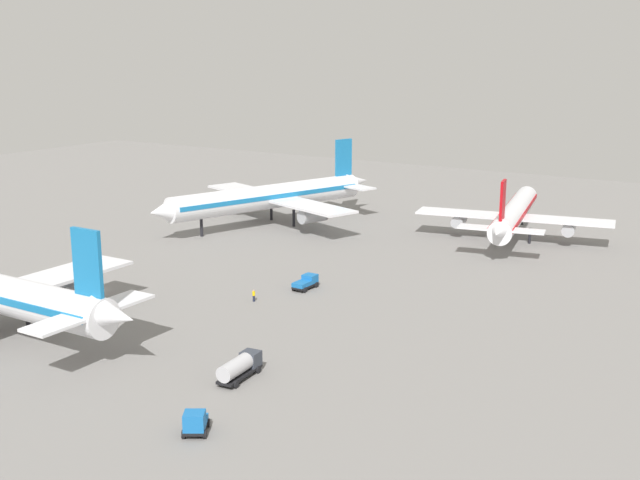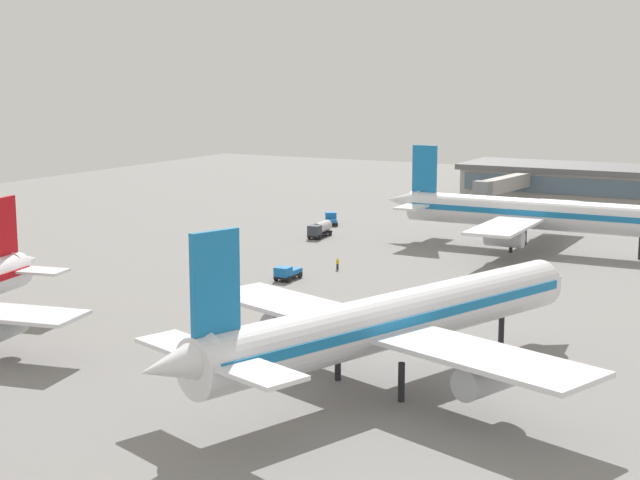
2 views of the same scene
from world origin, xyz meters
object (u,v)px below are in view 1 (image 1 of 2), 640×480
at_px(baggage_tug, 195,422).
at_px(ground_crew_worker, 254,296).
at_px(fuel_truck, 239,367).
at_px(pushback_tractor, 306,282).
at_px(airplane_taxiing, 270,197).
at_px(airplane_distant, 514,213).

distance_m(baggage_tug, ground_crew_worker, 39.41).
relative_size(fuel_truck, pushback_tractor, 1.46).
xyz_separation_m(fuel_truck, pushback_tractor, (-11.95, 31.40, -0.42)).
height_order(pushback_tractor, baggage_tug, baggage_tug).
bearing_deg(airplane_taxiing, ground_crew_worker, 51.88).
bearing_deg(airplane_distant, baggage_tug, 169.43).
xyz_separation_m(fuel_truck, ground_crew_worker, (-14.80, 22.39, -0.54)).
xyz_separation_m(baggage_tug, ground_crew_worker, (-19.07, 34.49, -0.31)).
relative_size(airplane_taxiing, fuel_truck, 7.82).
relative_size(airplane_taxiing, ground_crew_worker, 30.18).
xyz_separation_m(airplane_taxiing, baggage_tug, (45.93, -76.21, -4.60)).
bearing_deg(pushback_tractor, airplane_taxiing, 42.54).
bearing_deg(ground_crew_worker, airplane_taxiing, 55.51).
distance_m(airplane_distant, fuel_truck, 78.12).
xyz_separation_m(airplane_distant, ground_crew_worker, (-18.19, -55.58, -4.03)).
bearing_deg(ground_crew_worker, fuel_truck, -123.80).
distance_m(fuel_truck, pushback_tractor, 33.59).
height_order(airplane_distant, fuel_truck, airplane_distant).
relative_size(airplane_distant, fuel_truck, 6.80).
bearing_deg(fuel_truck, baggage_tug, -165.66).
bearing_deg(airplane_taxiing, airplane_distant, 126.20).
relative_size(airplane_distant, ground_crew_worker, 26.25).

